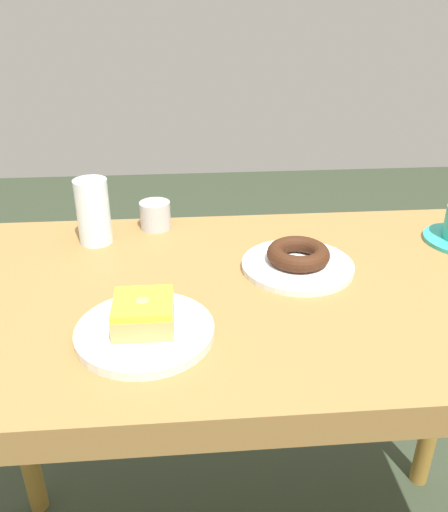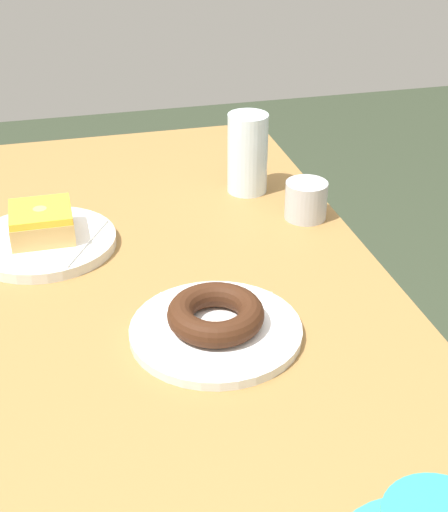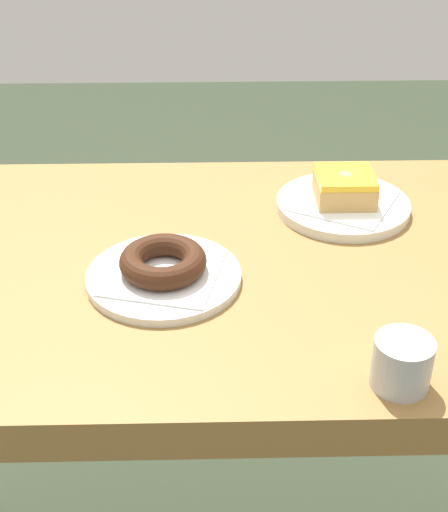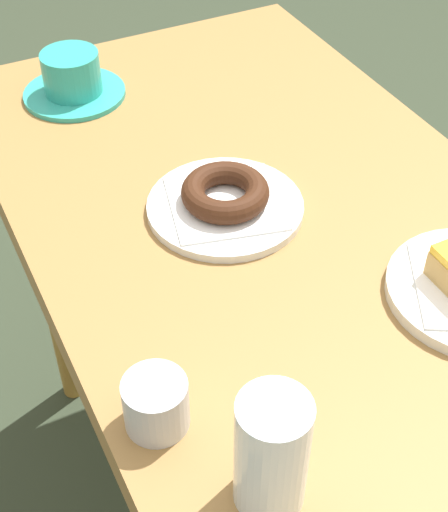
{
  "view_description": "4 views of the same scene",
  "coord_description": "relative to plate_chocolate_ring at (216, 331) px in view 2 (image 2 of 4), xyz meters",
  "views": [
    {
      "loc": [
        0.11,
        0.75,
        1.22
      ],
      "look_at": [
        0.04,
        -0.06,
        0.8
      ],
      "focal_mm": 36.67,
      "sensor_mm": 36.0,
      "label": 1
    },
    {
      "loc": [
        -0.75,
        0.11,
        1.27
      ],
      "look_at": [
        0.0,
        -0.08,
        0.83
      ],
      "focal_mm": 51.2,
      "sensor_mm": 36.0,
      "label": 2
    },
    {
      "loc": [
        -0.03,
        -0.82,
        1.3
      ],
      "look_at": [
        -0.01,
        -0.06,
        0.82
      ],
      "focal_mm": 51.07,
      "sensor_mm": 36.0,
      "label": 3
    },
    {
      "loc": [
        0.57,
        -0.38,
        1.39
      ],
      "look_at": [
        0.02,
        -0.11,
        0.82
      ],
      "focal_mm": 53.25,
      "sensor_mm": 36.0,
      "label": 4
    }
  ],
  "objects": [
    {
      "name": "plate_chocolate_ring",
      "position": [
        0.0,
        0.0,
        0.0
      ],
      "size": [
        0.2,
        0.2,
        0.01
      ],
      "primitive_type": "cylinder",
      "color": "silver",
      "rests_on": "table"
    },
    {
      "name": "napkin_chocolate_ring",
      "position": [
        0.0,
        0.0,
        0.01
      ],
      "size": [
        0.17,
        0.17,
        0.0
      ],
      "primitive_type": "cube",
      "rotation": [
        0.0,
        0.0,
        -0.24
      ],
      "color": "white",
      "rests_on": "plate_chocolate_ring"
    },
    {
      "name": "napkin_glazed_square",
      "position": [
        0.26,
        0.18,
        0.01
      ],
      "size": [
        0.18,
        0.18,
        0.0
      ],
      "primitive_type": "cube",
      "rotation": [
        0.0,
        0.0,
        -0.5
      ],
      "color": "white",
      "rests_on": "plate_glazed_square"
    },
    {
      "name": "table",
      "position": [
        0.09,
        0.05,
        -0.09
      ],
      "size": [
        1.16,
        0.6,
        0.78
      ],
      "color": "olive",
      "rests_on": "ground_plane"
    },
    {
      "name": "donut_chocolate_ring",
      "position": [
        0.0,
        0.0,
        0.02
      ],
      "size": [
        0.11,
        0.11,
        0.03
      ],
      "primitive_type": "torus",
      "color": "#391D0F",
      "rests_on": "napkin_chocolate_ring"
    },
    {
      "name": "plate_glazed_square",
      "position": [
        0.26,
        0.18,
        0.0
      ],
      "size": [
        0.2,
        0.2,
        0.01
      ],
      "primitive_type": "cylinder",
      "color": "silver",
      "rests_on": "table"
    },
    {
      "name": "donut_glazed_square",
      "position": [
        0.26,
        0.18,
        0.03
      ],
      "size": [
        0.08,
        0.08,
        0.04
      ],
      "color": "tan",
      "rests_on": "napkin_glazed_square"
    },
    {
      "name": "sugar_jar",
      "position": [
        0.26,
        -0.2,
        0.02
      ],
      "size": [
        0.06,
        0.06,
        0.06
      ],
      "primitive_type": "cylinder",
      "color": "#B5B7BB",
      "rests_on": "table"
    },
    {
      "name": "water_glass",
      "position": [
        0.37,
        -0.14,
        0.06
      ],
      "size": [
        0.06,
        0.06,
        0.13
      ],
      "primitive_type": "cylinder",
      "color": "silver",
      "rests_on": "table"
    }
  ]
}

